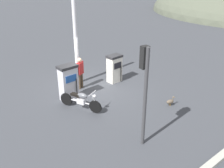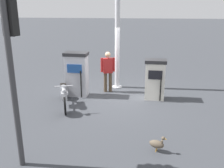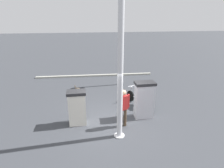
{
  "view_description": "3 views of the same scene",
  "coord_description": "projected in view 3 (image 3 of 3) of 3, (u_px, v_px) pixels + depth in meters",
  "views": [
    {
      "loc": [
        9.14,
        -7.3,
        5.64
      ],
      "look_at": [
        1.76,
        -0.26,
        0.93
      ],
      "focal_mm": 40.65,
      "sensor_mm": 36.0,
      "label": 1
    },
    {
      "loc": [
        9.15,
        1.01,
        3.35
      ],
      "look_at": [
        1.72,
        0.08,
        1.01
      ],
      "focal_mm": 40.62,
      "sensor_mm": 36.0,
      "label": 2
    },
    {
      "loc": [
        -6.82,
        1.38,
        4.2
      ],
      "look_at": [
        1.77,
        -0.34,
        1.11
      ],
      "focal_mm": 29.2,
      "sensor_mm": 36.0,
      "label": 3
    }
  ],
  "objects": [
    {
      "name": "wandering_duck",
      "position": [
        77.0,
        89.0,
        11.11
      ],
      "size": [
        0.29,
        0.43,
        0.44
      ],
      "color": "brown",
      "rests_on": "ground"
    },
    {
      "name": "attendant_person",
      "position": [
        123.0,
        106.0,
        7.31
      ],
      "size": [
        0.3,
        0.57,
        1.62
      ],
      "color": "#473828",
      "rests_on": "ground"
    },
    {
      "name": "road_edge_kerb",
      "position": [
        95.0,
        75.0,
        14.34
      ],
      "size": [
        0.93,
        8.99,
        0.12
      ],
      "color": "#9E9E93",
      "rests_on": "ground"
    },
    {
      "name": "canopy_support_pole",
      "position": [
        120.0,
        78.0,
        6.2
      ],
      "size": [
        0.4,
        0.4,
        4.79
      ],
      "color": "silver",
      "rests_on": "ground"
    },
    {
      "name": "ground_plane",
      "position": [
        112.0,
        121.0,
        7.96
      ],
      "size": [
        120.0,
        120.0,
        0.0
      ],
      "primitive_type": "plane",
      "color": "#383A3F"
    },
    {
      "name": "motorcycle_near_pump",
      "position": [
        139.0,
        98.0,
        9.28
      ],
      "size": [
        1.98,
        0.85,
        0.93
      ],
      "color": "black",
      "rests_on": "ground"
    },
    {
      "name": "fuel_pump_near",
      "position": [
        144.0,
        100.0,
        8.07
      ],
      "size": [
        0.61,
        0.89,
        1.68
      ],
      "color": "silver",
      "rests_on": "ground"
    },
    {
      "name": "fuel_pump_far",
      "position": [
        77.0,
        108.0,
        7.56
      ],
      "size": [
        0.61,
        0.79,
        1.49
      ],
      "color": "silver",
      "rests_on": "ground"
    },
    {
      "name": "roadside_traffic_light",
      "position": [
        122.0,
        49.0,
        11.67
      ],
      "size": [
        0.39,
        0.27,
        3.5
      ],
      "color": "#38383A",
      "rests_on": "ground"
    }
  ]
}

